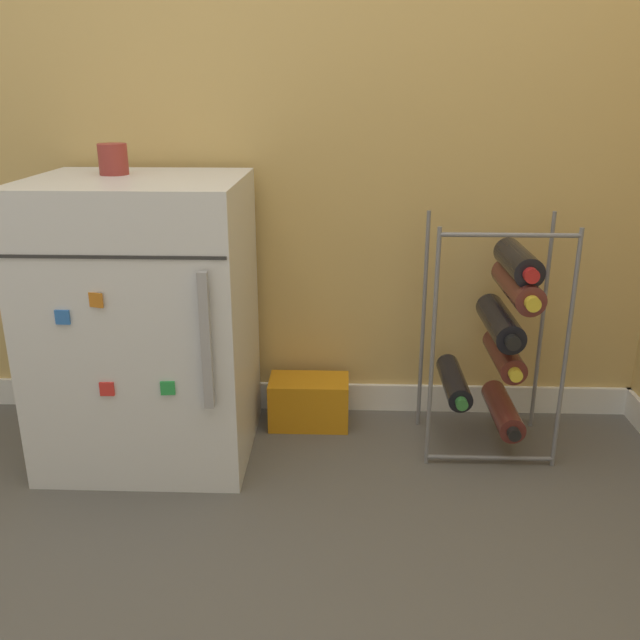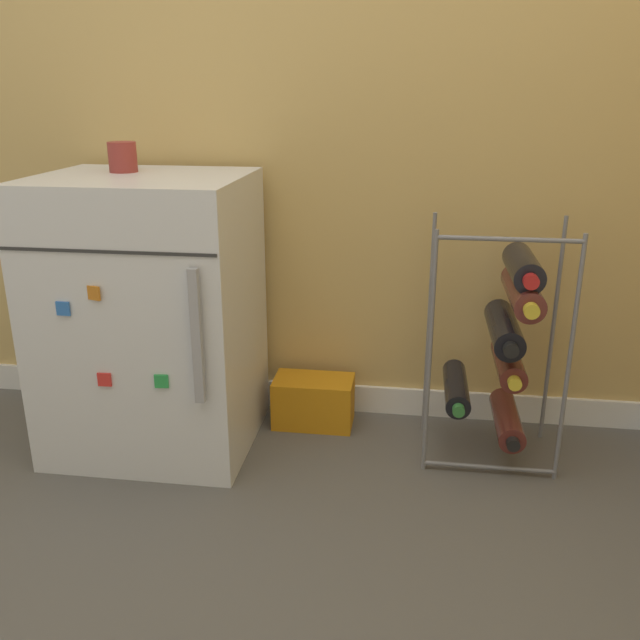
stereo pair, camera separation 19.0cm
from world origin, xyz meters
name	(u,v)px [view 2 (the right image)]	position (x,y,z in m)	size (l,w,h in m)	color
ground_plane	(308,540)	(0.00, 0.00, 0.00)	(14.00, 14.00, 0.00)	#56544F
wall_back	(347,3)	(0.00, 0.73, 1.24)	(6.94, 0.07, 2.50)	tan
mini_fridge	(152,315)	(-0.52, 0.43, 0.40)	(0.57, 0.51, 0.79)	silver
wine_rack	(505,339)	(0.48, 0.48, 0.36)	(0.37, 0.33, 0.68)	slate
soda_box	(314,401)	(-0.08, 0.59, 0.08)	(0.25, 0.14, 0.15)	orange
fridge_top_cup	(123,157)	(-0.59, 0.49, 0.83)	(0.08, 0.08, 0.08)	maroon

